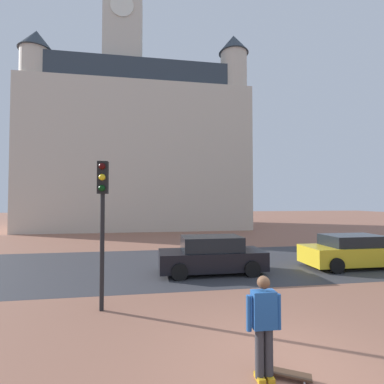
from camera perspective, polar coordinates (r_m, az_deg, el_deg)
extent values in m
plane|color=#93604C|center=(15.03, 0.39, -13.39)|extent=(120.00, 120.00, 0.00)
cube|color=#38383D|center=(13.45, 1.54, -14.75)|extent=(120.00, 7.81, 0.00)
cube|color=beige|center=(32.83, -10.61, 5.90)|extent=(22.83, 12.30, 14.82)
cube|color=#2D3842|center=(35.04, -10.52, 19.99)|extent=(21.00, 11.32, 2.40)
cube|color=beige|center=(34.41, -14.21, 16.54)|extent=(4.24, 4.24, 27.66)
cylinder|color=silver|center=(37.42, -14.43, 33.62)|extent=(2.55, 0.15, 2.55)
cylinder|color=beige|center=(30.48, -30.11, 9.27)|extent=(2.80, 2.80, 17.50)
cone|color=#2D3842|center=(33.71, -29.82, 25.77)|extent=(3.20, 3.20, 2.00)
cylinder|color=beige|center=(29.95, 8.79, 10.61)|extent=(2.80, 2.80, 18.90)
cone|color=#2D3842|center=(33.77, 8.69, 28.20)|extent=(3.20, 3.20, 2.00)
cylinder|color=#333338|center=(5.49, 15.75, -29.58)|extent=(0.15, 0.15, 0.82)
cube|color=gold|center=(5.69, 15.79, -33.23)|extent=(0.13, 0.26, 0.08)
cylinder|color=#333338|center=(5.44, 13.95, -29.88)|extent=(0.15, 0.15, 0.82)
cube|color=gold|center=(5.64, 13.99, -33.56)|extent=(0.13, 0.26, 0.08)
cube|color=#1E4C8E|center=(5.16, 14.79, -22.65)|extent=(0.41, 0.23, 0.62)
cylinder|color=#1E4C8E|center=(5.28, 17.63, -22.74)|extent=(0.09, 0.09, 0.59)
cylinder|color=#1E4C8E|center=(5.10, 11.83, -23.56)|extent=(0.09, 0.09, 0.59)
cube|color=black|center=(5.24, 14.34, -22.09)|extent=(0.28, 0.15, 0.40)
sphere|color=brown|center=(5.02, 14.74, -17.85)|extent=(0.22, 0.22, 0.22)
cube|color=#442E20|center=(5.76, 19.16, -32.20)|extent=(0.80, 0.57, 0.03)
cylinder|color=silver|center=(5.74, 15.81, -33.04)|extent=(0.05, 0.06, 0.06)
cylinder|color=silver|center=(5.86, 15.95, -32.33)|extent=(0.05, 0.06, 0.06)
cylinder|color=silver|center=(5.73, 22.48, -33.07)|extent=(0.05, 0.06, 0.06)
cylinder|color=silver|center=(5.85, 22.43, -32.35)|extent=(0.05, 0.06, 0.06)
cube|color=black|center=(11.73, 4.11, -13.92)|extent=(4.36, 1.73, 0.75)
cube|color=black|center=(11.61, 4.10, -10.67)|extent=(2.44, 1.53, 0.59)
cylinder|color=black|center=(10.72, -2.63, -16.37)|extent=(0.64, 0.22, 0.64)
cylinder|color=black|center=(12.40, -3.53, -14.36)|extent=(0.64, 0.22, 0.64)
cylinder|color=black|center=(11.39, 12.48, -15.46)|extent=(0.64, 0.22, 0.64)
cylinder|color=black|center=(12.98, 9.61, -13.77)|extent=(0.64, 0.22, 0.64)
cube|color=gold|center=(14.64, 30.57, -11.18)|extent=(4.45, 1.76, 0.78)
cube|color=black|center=(14.55, 30.53, -8.71)|extent=(2.49, 1.54, 0.49)
cylinder|color=black|center=(13.12, 28.00, -13.45)|extent=(0.64, 0.22, 0.64)
cylinder|color=black|center=(14.54, 23.75, -12.34)|extent=(0.64, 0.22, 0.64)
cylinder|color=black|center=(16.28, 32.66, -11.06)|extent=(0.64, 0.22, 0.64)
cylinder|color=black|center=(8.08, -18.31, -11.78)|extent=(0.12, 0.12, 3.20)
cube|color=black|center=(7.98, -18.16, 2.89)|extent=(0.28, 0.24, 0.90)
sphere|color=#390606|center=(7.88, -18.29, 5.14)|extent=(0.18, 0.18, 0.18)
sphere|color=yellow|center=(7.85, -18.32, 2.97)|extent=(0.18, 0.18, 0.18)
sphere|color=#06330C|center=(7.83, -18.34, 0.78)|extent=(0.18, 0.18, 0.18)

